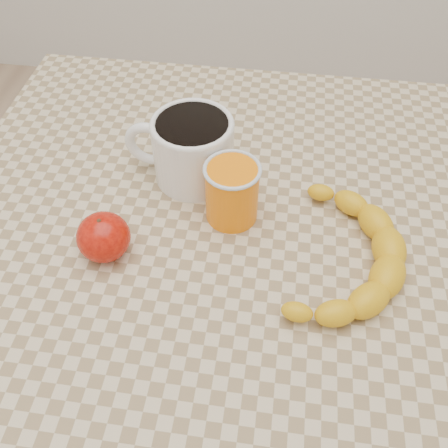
# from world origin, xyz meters

# --- Properties ---
(ground) EXTENTS (3.00, 3.00, 0.00)m
(ground) POSITION_xyz_m (0.00, 0.00, 0.00)
(ground) COLOR tan
(ground) RESTS_ON ground
(table) EXTENTS (0.80, 0.80, 0.75)m
(table) POSITION_xyz_m (0.00, 0.00, 0.66)
(table) COLOR #CCB790
(table) RESTS_ON ground
(coffee_mug) EXTENTS (0.16, 0.12, 0.10)m
(coffee_mug) POSITION_xyz_m (-0.06, 0.11, 0.80)
(coffee_mug) COLOR white
(coffee_mug) RESTS_ON table
(orange_juice_glass) EXTENTS (0.07, 0.07, 0.09)m
(orange_juice_glass) POSITION_xyz_m (0.01, 0.04, 0.80)
(orange_juice_glass) COLOR orange
(orange_juice_glass) RESTS_ON table
(apple) EXTENTS (0.07, 0.07, 0.06)m
(apple) POSITION_xyz_m (-0.14, -0.05, 0.78)
(apple) COLOR #870904
(apple) RESTS_ON table
(banana) EXTENTS (0.33, 0.37, 0.04)m
(banana) POSITION_xyz_m (0.15, -0.03, 0.77)
(banana) COLOR yellow
(banana) RESTS_ON table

